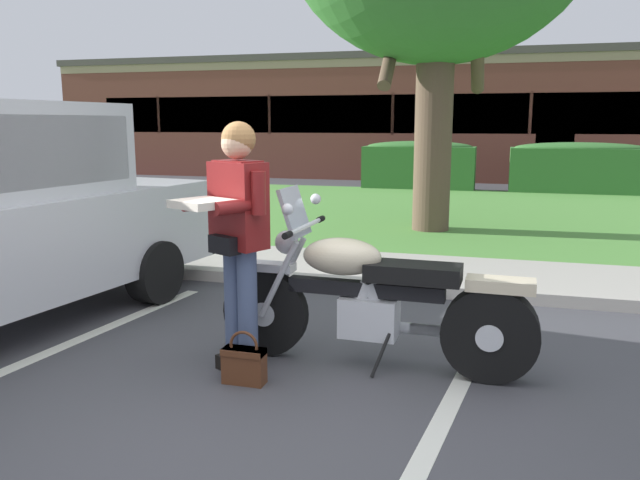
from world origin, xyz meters
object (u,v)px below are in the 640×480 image
object	(u,v)px
motorcycle	(384,300)
hedge_left	(419,164)
brick_building	(414,118)
hedge_center_left	(579,167)
handbag	(244,362)
rider_person	(237,227)

from	to	relation	value
motorcycle	hedge_left	xyz separation A→B (m)	(-1.29, 11.97, 0.16)
motorcycle	brick_building	xyz separation A→B (m)	(-2.37, 18.73, 1.38)
hedge_left	brick_building	distance (m)	6.96
motorcycle	hedge_left	bearing A→B (deg)	96.13
hedge_center_left	hedge_left	bearing A→B (deg)	-180.00
motorcycle	hedge_center_left	world-z (taller)	motorcycle
motorcycle	hedge_center_left	size ratio (longest dim) A/B	0.71
handbag	hedge_center_left	xyz separation A→B (m)	(3.33, 12.49, 0.51)
rider_person	hedge_center_left	bearing A→B (deg)	74.24
hedge_center_left	rider_person	bearing A→B (deg)	-105.76
rider_person	hedge_center_left	distance (m)	12.75
rider_person	hedge_left	size ratio (longest dim) A/B	0.61
brick_building	rider_person	bearing A→B (deg)	-85.77
handbag	hedge_left	xyz separation A→B (m)	(-0.46, 12.49, 0.51)
brick_building	handbag	bearing A→B (deg)	-85.43
hedge_center_left	brick_building	bearing A→B (deg)	125.75
handbag	hedge_center_left	world-z (taller)	hedge_center_left
hedge_left	brick_building	xyz separation A→B (m)	(-1.08, 6.76, 1.21)
hedge_left	handbag	bearing A→B (deg)	-87.90
rider_person	handbag	xyz separation A→B (m)	(0.13, -0.23, -0.86)
brick_building	hedge_center_left	bearing A→B (deg)	-54.25
handbag	hedge_left	distance (m)	12.51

